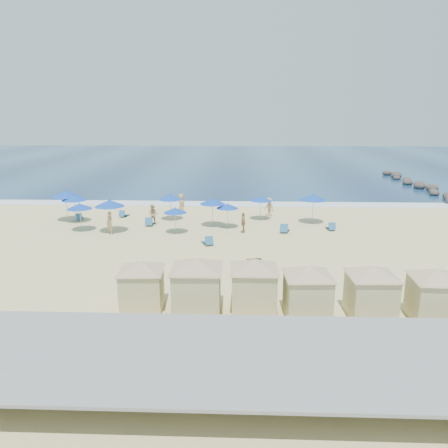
# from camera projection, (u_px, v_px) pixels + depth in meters

# --- Properties ---
(ground) EXTENTS (160.00, 160.00, 0.00)m
(ground) POSITION_uv_depth(u_px,v_px,m) (215.00, 251.00, 29.77)
(ground) COLOR beige
(ground) RESTS_ON ground
(ocean) EXTENTS (160.00, 80.00, 0.06)m
(ocean) POSITION_uv_depth(u_px,v_px,m) (231.00, 162.00, 83.00)
(ocean) COLOR navy
(ocean) RESTS_ON ground
(surf_line) EXTENTS (160.00, 2.50, 0.08)m
(surf_line) POSITION_uv_depth(u_px,v_px,m) (223.00, 204.00, 44.77)
(surf_line) COLOR white
(surf_line) RESTS_ON ground
(seawall) EXTENTS (160.00, 6.10, 1.22)m
(seawall) POSITION_uv_depth(u_px,v_px,m) (194.00, 344.00, 16.55)
(seawall) COLOR gray
(seawall) RESTS_ON ground
(rock_jetty) EXTENTS (2.56, 26.66, 0.96)m
(rock_jetty) POSITION_uv_depth(u_px,v_px,m) (424.00, 187.00, 52.92)
(rock_jetty) COLOR #302A28
(rock_jetty) RESTS_ON ground
(trash_bin) EXTENTS (1.00, 1.00, 0.86)m
(trash_bin) POSITION_uv_depth(u_px,v_px,m) (255.00, 268.00, 25.28)
(trash_bin) COLOR black
(trash_bin) RESTS_ON ground
(cabana_0) EXTENTS (4.19, 4.19, 2.63)m
(cabana_0) POSITION_uv_depth(u_px,v_px,m) (141.00, 279.00, 20.71)
(cabana_0) COLOR beige
(cabana_0) RESTS_ON ground
(cabana_1) EXTENTS (4.73, 4.73, 2.97)m
(cabana_1) POSITION_uv_depth(u_px,v_px,m) (197.00, 278.00, 20.25)
(cabana_1) COLOR beige
(cabana_1) RESTS_ON ground
(cabana_2) EXTENTS (4.50, 4.50, 2.82)m
(cabana_2) POSITION_uv_depth(u_px,v_px,m) (254.00, 278.00, 20.49)
(cabana_2) COLOR beige
(cabana_2) RESTS_ON ground
(cabana_3) EXTENTS (4.33, 4.33, 2.72)m
(cabana_3) POSITION_uv_depth(u_px,v_px,m) (308.00, 285.00, 19.88)
(cabana_3) COLOR beige
(cabana_3) RESTS_ON ground
(cabana_4) EXTENTS (4.33, 4.33, 2.72)m
(cabana_4) POSITION_uv_depth(u_px,v_px,m) (372.00, 285.00, 19.87)
(cabana_4) COLOR beige
(cabana_4) RESTS_ON ground
(cabana_5) EXTENTS (4.31, 4.31, 2.71)m
(cabana_5) POSITION_uv_depth(u_px,v_px,m) (435.00, 288.00, 19.52)
(cabana_5) COLOR beige
(cabana_5) RESTS_ON ground
(umbrella_0) EXTENTS (2.41, 2.41, 2.75)m
(umbrella_0) POSITION_uv_depth(u_px,v_px,m) (65.00, 194.00, 37.47)
(umbrella_0) COLOR #A5A8AD
(umbrella_0) RESTS_ON ground
(umbrella_1) EXTENTS (2.02, 2.02, 2.30)m
(umbrella_1) POSITION_uv_depth(u_px,v_px,m) (79.00, 206.00, 34.36)
(umbrella_1) COLOR #A5A8AD
(umbrella_1) RESTS_ON ground
(umbrella_2) EXTENTS (2.17, 2.17, 2.47)m
(umbrella_2) POSITION_uv_depth(u_px,v_px,m) (74.00, 198.00, 37.04)
(umbrella_2) COLOR #A5A8AD
(umbrella_2) RESTS_ON ground
(umbrella_3) EXTENTS (2.36, 2.36, 2.68)m
(umbrella_3) POSITION_uv_depth(u_px,v_px,m) (110.00, 203.00, 33.84)
(umbrella_3) COLOR #A5A8AD
(umbrella_3) RESTS_ON ground
(umbrella_4) EXTENTS (2.04, 2.04, 2.33)m
(umbrella_4) POSITION_uv_depth(u_px,v_px,m) (170.00, 197.00, 37.88)
(umbrella_4) COLOR #A5A8AD
(umbrella_4) RESTS_ON ground
(umbrella_5) EXTENTS (2.13, 2.13, 2.42)m
(umbrella_5) POSITION_uv_depth(u_px,v_px,m) (213.00, 201.00, 35.71)
(umbrella_5) COLOR #A5A8AD
(umbrella_5) RESTS_ON ground
(umbrella_6) EXTENTS (1.85, 1.85, 2.10)m
(umbrella_6) POSITION_uv_depth(u_px,v_px,m) (175.00, 210.00, 33.72)
(umbrella_6) COLOR #A5A8AD
(umbrella_6) RESTS_ON ground
(umbrella_7) EXTENTS (1.90, 1.90, 2.17)m
(umbrella_7) POSITION_uv_depth(u_px,v_px,m) (261.00, 199.00, 38.01)
(umbrella_7) COLOR #A5A8AD
(umbrella_7) RESTS_ON ground
(umbrella_8) EXTENTS (1.84, 1.84, 2.09)m
(umbrella_8) POSITION_uv_depth(u_px,v_px,m) (227.00, 206.00, 35.31)
(umbrella_8) COLOR #A5A8AD
(umbrella_8) RESTS_ON ground
(umbrella_9) EXTENTS (2.26, 2.26, 2.57)m
(umbrella_9) POSITION_uv_depth(u_px,v_px,m) (313.00, 197.00, 36.71)
(umbrella_9) COLOR #A5A8AD
(umbrella_9) RESTS_ON ground
(beach_chair_0) EXTENTS (0.84, 1.34, 0.68)m
(beach_chair_0) POSITION_uv_depth(u_px,v_px,m) (79.00, 218.00, 38.14)
(beach_chair_0) COLOR #296099
(beach_chair_0) RESTS_ON ground
(beach_chair_1) EXTENTS (0.81, 1.31, 0.67)m
(beach_chair_1) POSITION_uv_depth(u_px,v_px,m) (124.00, 214.00, 39.39)
(beach_chair_1) COLOR #296099
(beach_chair_1) RESTS_ON ground
(beach_chair_2) EXTENTS (0.62, 1.39, 0.77)m
(beach_chair_2) POSITION_uv_depth(u_px,v_px,m) (150.00, 222.00, 36.38)
(beach_chair_2) COLOR #296099
(beach_chair_2) RESTS_ON ground
(beach_chair_3) EXTENTS (1.02, 1.42, 0.72)m
(beach_chair_3) POSITION_uv_depth(u_px,v_px,m) (208.00, 241.00, 31.09)
(beach_chair_3) COLOR #296099
(beach_chair_3) RESTS_ON ground
(beach_chair_4) EXTENTS (0.95, 1.50, 0.76)m
(beach_chair_4) POSITION_uv_depth(u_px,v_px,m) (285.00, 229.00, 34.31)
(beach_chair_4) COLOR #296099
(beach_chair_4) RESTS_ON ground
(beach_chair_5) EXTENTS (0.66, 1.29, 0.69)m
(beach_chair_5) POSITION_uv_depth(u_px,v_px,m) (331.00, 227.00, 34.98)
(beach_chair_5) COLOR #296099
(beach_chair_5) RESTS_ON ground
(beachgoer_0) EXTENTS (0.77, 0.73, 1.77)m
(beachgoer_0) POSITION_uv_depth(u_px,v_px,m) (110.00, 223.00, 33.56)
(beachgoer_0) COLOR tan
(beachgoer_0) RESTS_ON ground
(beachgoer_1) EXTENTS (0.87, 0.70, 1.71)m
(beachgoer_1) POSITION_uv_depth(u_px,v_px,m) (153.00, 215.00, 36.53)
(beachgoer_1) COLOR tan
(beachgoer_1) RESTS_ON ground
(beachgoer_2) EXTENTS (0.52, 1.00, 1.63)m
(beachgoer_2) POSITION_uv_depth(u_px,v_px,m) (243.00, 223.00, 34.07)
(beachgoer_2) COLOR tan
(beachgoer_2) RESTS_ON ground
(beachgoer_3) EXTENTS (1.18, 1.25, 1.70)m
(beachgoer_3) POSITION_uv_depth(u_px,v_px,m) (269.00, 207.00, 39.50)
(beachgoer_3) COLOR tan
(beachgoer_3) RESTS_ON ground
(beachgoer_4) EXTENTS (0.77, 1.02, 1.88)m
(beachgoer_4) POSITION_uv_depth(u_px,v_px,m) (181.00, 204.00, 40.43)
(beachgoer_4) COLOR tan
(beachgoer_4) RESTS_ON ground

